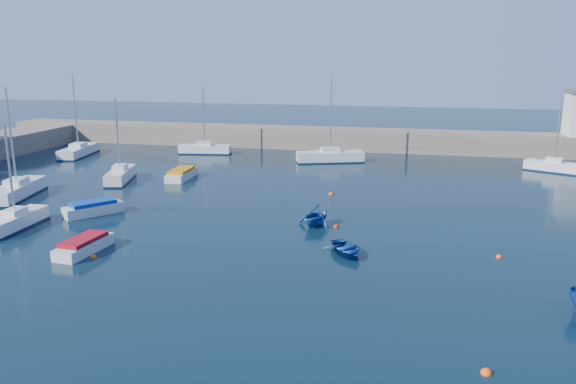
% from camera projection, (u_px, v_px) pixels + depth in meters
% --- Properties ---
extents(ground, '(220.00, 220.00, 0.00)m').
position_uv_depth(ground, '(260.00, 291.00, 28.96)').
color(ground, black).
rests_on(ground, ground).
extents(back_wall, '(96.00, 4.50, 2.60)m').
position_uv_depth(back_wall, '(354.00, 139.00, 72.28)').
color(back_wall, '#756759').
rests_on(back_wall, ground).
extents(sailboat_1, '(1.65, 5.53, 7.36)m').
position_uv_depth(sailboat_1, '(16.00, 221.00, 39.30)').
color(sailboat_1, silver).
rests_on(sailboat_1, ground).
extents(sailboat_2, '(3.38, 7.37, 9.36)m').
position_uv_depth(sailboat_2, '(17.00, 190.00, 47.92)').
color(sailboat_2, silver).
rests_on(sailboat_2, ground).
extents(sailboat_3, '(3.15, 6.20, 8.02)m').
position_uv_depth(sailboat_3, '(120.00, 175.00, 53.92)').
color(sailboat_3, silver).
rests_on(sailboat_3, ground).
extents(sailboat_4, '(3.16, 7.69, 9.70)m').
position_uv_depth(sailboat_4, '(79.00, 151.00, 67.74)').
color(sailboat_4, silver).
rests_on(sailboat_4, ground).
extents(sailboat_5, '(6.51, 2.57, 8.36)m').
position_uv_depth(sailboat_5, '(205.00, 149.00, 69.21)').
color(sailboat_5, silver).
rests_on(sailboat_5, ground).
extents(sailboat_6, '(7.82, 4.50, 9.86)m').
position_uv_depth(sailboat_6, '(330.00, 156.00, 63.73)').
color(sailboat_6, silver).
rests_on(sailboat_6, ground).
extents(sailboat_7, '(5.80, 4.01, 7.62)m').
position_uv_depth(sailboat_7, '(554.00, 166.00, 58.33)').
color(sailboat_7, silver).
rests_on(sailboat_7, ground).
extents(motorboat_0, '(1.85, 4.33, 0.94)m').
position_uv_depth(motorboat_0, '(84.00, 245.00, 34.61)').
color(motorboat_0, silver).
rests_on(motorboat_0, ground).
extents(motorboat_1, '(3.84, 4.35, 1.06)m').
position_uv_depth(motorboat_1, '(93.00, 208.00, 42.78)').
color(motorboat_1, silver).
rests_on(motorboat_1, ground).
extents(motorboat_2, '(1.90, 4.90, 0.99)m').
position_uv_depth(motorboat_2, '(181.00, 174.00, 55.25)').
color(motorboat_2, silver).
rests_on(motorboat_2, ground).
extents(dinghy_center, '(3.51, 3.86, 0.65)m').
position_uv_depth(dinghy_center, '(346.00, 249.00, 34.26)').
color(dinghy_center, navy).
rests_on(dinghy_center, ground).
extents(dinghy_left, '(3.57, 3.78, 1.57)m').
position_uv_depth(dinghy_left, '(316.00, 215.00, 39.84)').
color(dinghy_left, navy).
rests_on(dinghy_left, ground).
extents(buoy_0, '(0.38, 0.38, 0.38)m').
position_uv_depth(buoy_0, '(94.00, 258.00, 33.75)').
color(buoy_0, '#FF530D').
rests_on(buoy_0, ground).
extents(buoy_1, '(0.43, 0.43, 0.43)m').
position_uv_depth(buoy_1, '(336.00, 227.00, 39.69)').
color(buoy_1, red).
rests_on(buoy_1, ground).
extents(buoy_2, '(0.38, 0.38, 0.38)m').
position_uv_depth(buoy_2, '(499.00, 258.00, 33.77)').
color(buoy_2, '#FF530D').
rests_on(buoy_2, ground).
extents(buoy_3, '(0.44, 0.44, 0.44)m').
position_uv_depth(buoy_3, '(331.00, 195.00, 49.01)').
color(buoy_3, '#FF530D').
rests_on(buoy_3, ground).
extents(buoy_5, '(0.45, 0.45, 0.45)m').
position_uv_depth(buoy_5, '(486.00, 374.00, 21.46)').
color(buoy_5, '#FF530D').
rests_on(buoy_5, ground).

